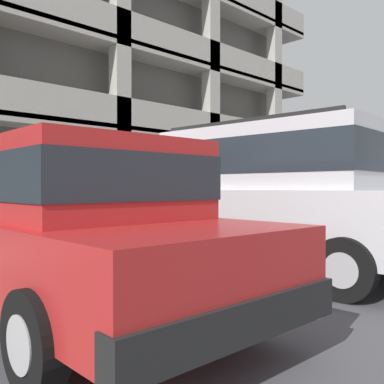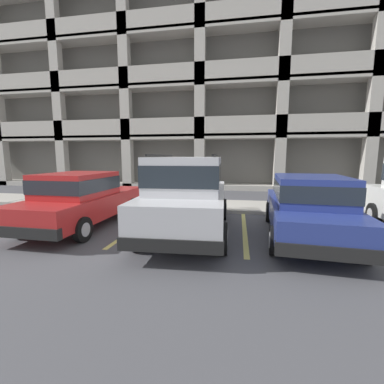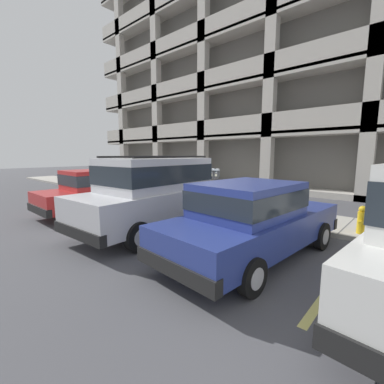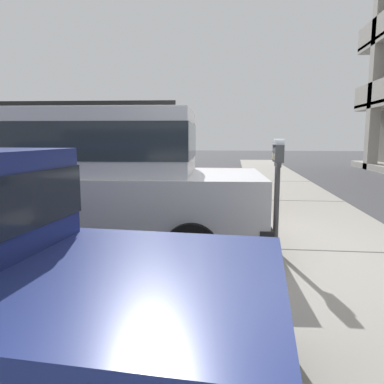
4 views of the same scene
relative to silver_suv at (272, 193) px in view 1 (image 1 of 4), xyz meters
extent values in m
cube|color=#4C4C51|center=(-0.03, 2.20, -1.14)|extent=(80.00, 80.00, 0.10)
cube|color=#ADA89E|center=(-0.03, 3.50, -1.03)|extent=(40.00, 2.20, 0.12)
cube|color=#606060|center=(-0.03, 3.50, -0.97)|extent=(0.03, 2.16, 0.00)
cube|color=#606060|center=(3.97, 3.50, -0.97)|extent=(0.03, 2.16, 0.00)
cube|color=#606060|center=(7.97, 3.50, -0.97)|extent=(0.03, 2.16, 0.00)
cube|color=#DBD16B|center=(-1.53, 0.80, -1.08)|extent=(0.12, 4.80, 0.01)
cube|color=#DBD16B|center=(1.47, 0.80, -1.08)|extent=(0.12, 4.80, 0.01)
cube|color=#DBD16B|center=(4.47, 0.80, -1.08)|extent=(0.12, 4.80, 0.01)
cube|color=silver|center=(0.00, 0.02, -0.36)|extent=(2.08, 4.79, 0.80)
cube|color=silver|center=(0.00, -0.03, 0.46)|extent=(1.77, 2.99, 0.84)
cube|color=#232B33|center=(0.00, -0.03, 0.48)|extent=(1.79, 3.02, 0.46)
cube|color=black|center=(-0.12, 2.33, -0.64)|extent=(1.88, 0.26, 0.24)
cube|color=silver|center=(0.45, 2.41, -0.28)|extent=(0.24, 0.04, 0.14)
cube|color=silver|center=(-0.69, 2.35, -0.28)|extent=(0.24, 0.04, 0.14)
cylinder|color=black|center=(0.82, 1.52, -0.76)|extent=(0.23, 0.67, 0.66)
cylinder|color=#B2B2B7|center=(0.82, 1.52, -0.76)|extent=(0.24, 0.37, 0.36)
cylinder|color=black|center=(-0.98, 1.43, -0.76)|extent=(0.23, 0.67, 0.66)
cylinder|color=#B2B2B7|center=(-0.98, 1.43, -0.76)|extent=(0.24, 0.37, 0.36)
cylinder|color=black|center=(-0.83, -1.48, -0.76)|extent=(0.23, 0.67, 0.66)
cylinder|color=#B2B2B7|center=(-0.83, -1.48, -0.76)|extent=(0.24, 0.37, 0.36)
cube|color=black|center=(0.69, 0.01, 0.92)|extent=(0.19, 2.62, 0.05)
cube|color=black|center=(-0.69, -0.06, 0.92)|extent=(0.19, 2.62, 0.05)
cube|color=red|center=(-3.08, 0.17, -0.49)|extent=(1.78, 4.43, 0.60)
cube|color=red|center=(-3.09, -0.13, 0.13)|extent=(1.53, 2.01, 0.64)
cube|color=#232B33|center=(-3.09, -0.13, 0.15)|extent=(1.56, 2.03, 0.35)
cube|color=black|center=(-3.12, -1.99, -0.67)|extent=(1.74, 0.19, 0.24)
cube|color=silver|center=(-2.51, 2.37, -0.43)|extent=(0.24, 0.03, 0.14)
cylinder|color=black|center=(-2.22, 1.52, -0.79)|extent=(0.17, 0.60, 0.60)
cylinder|color=#B2B2B7|center=(-2.22, 1.52, -0.79)|extent=(0.19, 0.33, 0.33)
cylinder|color=black|center=(-2.27, -1.21, -0.79)|extent=(0.17, 0.60, 0.60)
cylinder|color=#B2B2B7|center=(-2.27, -1.21, -0.79)|extent=(0.19, 0.33, 0.33)
cylinder|color=black|center=(-3.94, -1.18, -0.79)|extent=(0.17, 0.60, 0.60)
cylinder|color=#B2B2B7|center=(-3.94, -1.18, -0.79)|extent=(0.19, 0.33, 0.33)
cube|color=navy|center=(2.94, 0.07, -0.49)|extent=(2.03, 4.52, 0.60)
cube|color=navy|center=(2.92, -0.23, 0.13)|extent=(1.64, 2.09, 0.64)
cube|color=#232B33|center=(2.92, -0.23, 0.15)|extent=(1.67, 2.11, 0.35)
cube|color=black|center=(3.11, 2.23, -0.67)|extent=(1.74, 0.29, 0.24)
cube|color=silver|center=(3.64, 2.24, -0.43)|extent=(0.24, 0.05, 0.14)
cube|color=silver|center=(2.59, 2.32, -0.43)|extent=(0.24, 0.05, 0.14)
cylinder|color=black|center=(3.88, 1.37, -0.79)|extent=(0.21, 0.61, 0.60)
cylinder|color=#B2B2B7|center=(3.88, 1.37, -0.79)|extent=(0.20, 0.34, 0.33)
cylinder|color=black|center=(2.22, 1.50, -0.79)|extent=(0.21, 0.61, 0.60)
cylinder|color=#B2B2B7|center=(2.22, 1.50, -0.79)|extent=(0.20, 0.34, 0.33)
cube|color=black|center=(6.10, 2.33, -0.64)|extent=(1.88, 0.32, 0.24)
cube|color=silver|center=(6.67, 2.33, -0.28)|extent=(0.24, 0.05, 0.14)
cube|color=silver|center=(5.53, 2.43, -0.28)|extent=(0.24, 0.05, 0.14)
cylinder|color=black|center=(6.93, 1.41, -0.76)|extent=(0.25, 0.67, 0.66)
cylinder|color=#B2B2B7|center=(6.93, 1.41, -0.76)|extent=(0.25, 0.38, 0.36)
cylinder|color=black|center=(5.13, 1.56, -0.76)|extent=(0.25, 0.67, 0.66)
cylinder|color=#B2B2B7|center=(5.13, 1.56, -0.76)|extent=(0.25, 0.38, 0.36)
cylinder|color=#47474C|center=(0.06, 2.55, -0.41)|extent=(0.07, 0.07, 1.12)
cube|color=#47474C|center=(0.06, 2.55, 0.18)|extent=(0.28, 0.06, 0.06)
cube|color=#424447|center=(-0.04, 2.55, 0.32)|extent=(0.15, 0.11, 0.22)
cylinder|color=#9EA8B2|center=(-0.04, 2.55, 0.43)|extent=(0.15, 0.11, 0.15)
cube|color=#B7B293|center=(-0.04, 2.50, 0.29)|extent=(0.08, 0.01, 0.08)
cube|color=#424447|center=(0.16, 2.55, 0.32)|extent=(0.15, 0.11, 0.22)
cylinder|color=#9EA8B2|center=(0.16, 2.55, 0.43)|extent=(0.15, 0.11, 0.15)
cube|color=#B7B293|center=(0.16, 2.50, 0.29)|extent=(0.08, 0.01, 0.08)
cylinder|color=#47474C|center=(6.06, 2.56, -0.44)|extent=(0.07, 0.07, 1.05)
cube|color=#47474C|center=(6.06, 2.56, 0.11)|extent=(0.28, 0.06, 0.06)
cube|color=#424447|center=(5.96, 2.56, 0.25)|extent=(0.15, 0.11, 0.22)
cylinder|color=#8C99A3|center=(5.96, 2.56, 0.36)|extent=(0.15, 0.11, 0.15)
cube|color=#B7B293|center=(5.96, 2.50, 0.22)|extent=(0.08, 0.01, 0.08)
cube|color=#424447|center=(6.16, 2.56, 0.25)|extent=(0.15, 0.11, 0.22)
cylinder|color=#8C99A3|center=(6.16, 2.56, 0.36)|extent=(0.15, 0.11, 0.15)
cube|color=#B7B293|center=(6.16, 2.50, 0.22)|extent=(0.08, 0.01, 0.08)
cube|color=#B7B2A8|center=(3.56, 8.80, 6.41)|extent=(0.60, 0.50, 15.00)
cube|color=#B7B2A8|center=(8.13, 8.80, 6.41)|extent=(0.60, 0.50, 15.00)
cube|color=#B7B2A8|center=(12.70, 8.80, 6.41)|extent=(0.60, 0.50, 15.00)
cylinder|color=gold|center=(4.39, 2.85, -0.69)|extent=(0.20, 0.20, 0.55)
sphere|color=gold|center=(4.39, 2.85, -0.36)|extent=(0.18, 0.18, 0.18)
cylinder|color=gold|center=(4.39, 2.70, -0.67)|extent=(0.08, 0.10, 0.08)
cylinder|color=gold|center=(4.54, 2.85, -0.67)|extent=(0.10, 0.07, 0.07)
camera|label=1|loc=(-4.96, -3.50, 0.07)|focal=40.00mm
camera|label=2|loc=(1.26, -6.46, 0.90)|focal=24.00mm
camera|label=3|loc=(5.35, -4.57, 0.99)|focal=24.00mm
camera|label=4|loc=(4.95, 1.99, 0.53)|focal=35.00mm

